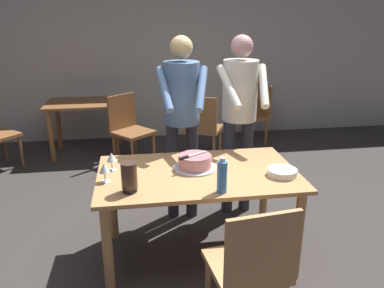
{
  "coord_description": "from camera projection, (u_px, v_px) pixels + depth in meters",
  "views": [
    {
      "loc": [
        -0.45,
        -2.66,
        1.91
      ],
      "look_at": [
        -0.01,
        0.22,
        0.9
      ],
      "focal_mm": 35.89,
      "sensor_mm": 36.0,
      "label": 1
    }
  ],
  "objects": [
    {
      "name": "background_chair_1",
      "position": [
        202.0,
        126.0,
        5.02
      ],
      "size": [
        0.59,
        0.59,
        0.9
      ],
      "color": "brown",
      "rests_on": "ground_plane"
    },
    {
      "name": "water_bottle",
      "position": [
        222.0,
        176.0,
        2.57
      ],
      "size": [
        0.07,
        0.07,
        0.25
      ],
      "color": "#387AC6",
      "rests_on": "main_dining_table"
    },
    {
      "name": "person_cutting_cake",
      "position": [
        182.0,
        110.0,
        3.44
      ],
      "size": [
        0.47,
        0.56,
        1.72
      ],
      "color": "#2D2D38",
      "rests_on": "ground_plane"
    },
    {
      "name": "main_dining_table",
      "position": [
        198.0,
        185.0,
        2.96
      ],
      "size": [
        1.51,
        0.91,
        0.75
      ],
      "color": "tan",
      "rests_on": "ground_plane"
    },
    {
      "name": "person_standing_beside",
      "position": [
        240.0,
        107.0,
        3.54
      ],
      "size": [
        0.47,
        0.55,
        1.72
      ],
      "color": "#2D2D38",
      "rests_on": "ground_plane"
    },
    {
      "name": "wine_glass_near",
      "position": [
        112.0,
        158.0,
        2.93
      ],
      "size": [
        0.08,
        0.08,
        0.14
      ],
      "color": "silver",
      "rests_on": "main_dining_table"
    },
    {
      "name": "cake_on_platter",
      "position": [
        195.0,
        162.0,
        2.98
      ],
      "size": [
        0.34,
        0.34,
        0.11
      ],
      "color": "silver",
      "rests_on": "main_dining_table"
    },
    {
      "name": "plate_stack",
      "position": [
        282.0,
        172.0,
        2.86
      ],
      "size": [
        0.22,
        0.22,
        0.05
      ],
      "color": "white",
      "rests_on": "main_dining_table"
    },
    {
      "name": "background_table",
      "position": [
        85.0,
        113.0,
        5.28
      ],
      "size": [
        1.0,
        0.7,
        0.74
      ],
      "color": "brown",
      "rests_on": "ground_plane"
    },
    {
      "name": "back_wall",
      "position": [
        162.0,
        50.0,
        5.85
      ],
      "size": [
        10.0,
        0.12,
        2.7
      ],
      "primitive_type": "cube",
      "color": "#BCB7AD",
      "rests_on": "ground_plane"
    },
    {
      "name": "ground_plane",
      "position": [
        197.0,
        255.0,
        3.17
      ],
      "size": [
        14.0,
        14.0,
        0.0
      ],
      "primitive_type": "plane",
      "color": "#383330"
    },
    {
      "name": "chair_near_side",
      "position": [
        251.0,
        265.0,
        2.26
      ],
      "size": [
        0.49,
        0.49,
        0.9
      ],
      "color": "tan",
      "rests_on": "ground_plane"
    },
    {
      "name": "hurricane_lamp",
      "position": [
        129.0,
        177.0,
        2.58
      ],
      "size": [
        0.11,
        0.11,
        0.21
      ],
      "color": "black",
      "rests_on": "main_dining_table"
    },
    {
      "name": "wine_glass_far",
      "position": [
        104.0,
        169.0,
        2.73
      ],
      "size": [
        0.08,
        0.08,
        0.14
      ],
      "color": "silver",
      "rests_on": "main_dining_table"
    },
    {
      "name": "background_chair_2",
      "position": [
        254.0,
        112.0,
        5.71
      ],
      "size": [
        0.55,
        0.55,
        0.9
      ],
      "color": "brown",
      "rests_on": "ground_plane"
    },
    {
      "name": "background_chair_0",
      "position": [
        129.0,
        127.0,
        4.97
      ],
      "size": [
        0.62,
        0.62,
        0.9
      ],
      "color": "brown",
      "rests_on": "ground_plane"
    },
    {
      "name": "cake_knife",
      "position": [
        188.0,
        157.0,
        2.91
      ],
      "size": [
        0.24,
        0.16,
        0.02
      ],
      "color": "silver",
      "rests_on": "cake_on_platter"
    }
  ]
}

